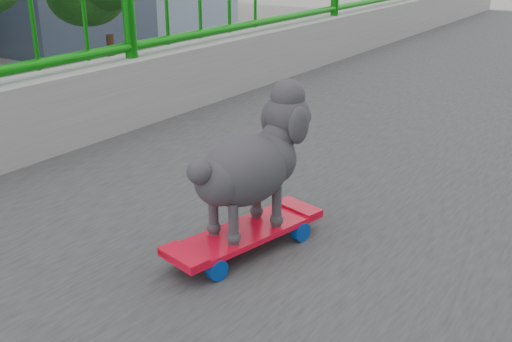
{
  "coord_description": "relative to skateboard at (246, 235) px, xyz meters",
  "views": [
    {
      "loc": [
        0.62,
        4.06,
        7.8
      ],
      "look_at": [
        -0.23,
        5.3,
        7.22
      ],
      "focal_mm": 42.0,
      "sensor_mm": 36.0,
      "label": 1
    }
  ],
  "objects": [
    {
      "name": "car_0",
      "position": [
        -5.77,
        9.49,
        -6.24
      ],
      "size": [
        1.9,
        4.72,
        1.61
      ],
      "primitive_type": "imported",
      "color": "#B5070D",
      "rests_on": "ground"
    },
    {
      "name": "poodle",
      "position": [
        0.0,
        0.02,
        0.21
      ],
      "size": [
        0.23,
        0.42,
        0.36
      ],
      "rotation": [
        0.0,
        0.0,
        -0.22
      ],
      "color": "#2C2A2F",
      "rests_on": "skateboard"
    },
    {
      "name": "skateboard",
      "position": [
        0.0,
        0.0,
        0.0
      ],
      "size": [
        0.24,
        0.5,
        0.06
      ],
      "rotation": [
        0.0,
        0.0,
        -0.22
      ],
      "color": "red",
      "rests_on": "footbridge"
    },
    {
      "name": "car_4",
      "position": [
        -18.57,
        12.58,
        -6.33
      ],
      "size": [
        1.7,
        4.23,
        1.44
      ],
      "primitive_type": "imported",
      "rotation": [
        0.0,
        0.0,
        3.14
      ],
      "color": "black",
      "rests_on": "ground"
    }
  ]
}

